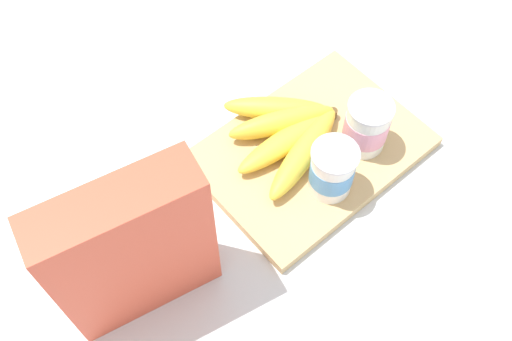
# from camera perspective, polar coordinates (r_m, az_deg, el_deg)

# --- Properties ---
(ground_plane) EXTENTS (2.40, 2.40, 0.00)m
(ground_plane) POSITION_cam_1_polar(r_m,az_deg,el_deg) (0.94, 5.22, 1.59)
(ground_plane) COLOR silver
(cutting_board) EXTENTS (0.33, 0.24, 0.02)m
(cutting_board) POSITION_cam_1_polar(r_m,az_deg,el_deg) (0.93, 5.27, 1.90)
(cutting_board) COLOR tan
(cutting_board) RESTS_ON ground_plane
(cereal_box) EXTENTS (0.20, 0.10, 0.25)m
(cereal_box) POSITION_cam_1_polar(r_m,az_deg,el_deg) (0.73, -11.71, -7.55)
(cereal_box) COLOR #D85138
(cereal_box) RESTS_ON ground_plane
(yogurt_cup_front) EXTENTS (0.07, 0.07, 0.09)m
(yogurt_cup_front) POSITION_cam_1_polar(r_m,az_deg,el_deg) (0.90, 10.50, 4.27)
(yogurt_cup_front) COLOR white
(yogurt_cup_front) RESTS_ON cutting_board
(yogurt_cup_back) EXTENTS (0.07, 0.07, 0.09)m
(yogurt_cup_back) POSITION_cam_1_polar(r_m,az_deg,el_deg) (0.85, 7.27, 0.02)
(yogurt_cup_back) COLOR white
(yogurt_cup_back) RESTS_ON cutting_board
(banana_bunch) EXTENTS (0.20, 0.21, 0.04)m
(banana_bunch) POSITION_cam_1_polar(r_m,az_deg,el_deg) (0.91, 3.11, 3.76)
(banana_bunch) COLOR yellow
(banana_bunch) RESTS_ON cutting_board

